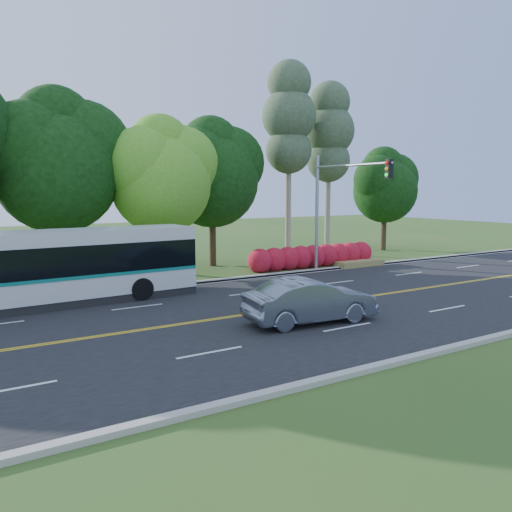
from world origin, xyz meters
TOP-DOWN VIEW (x-y plane):
  - ground at (0.00, 0.00)m, footprint 120.00×120.00m
  - road at (0.00, 0.00)m, footprint 60.00×14.00m
  - curb_north at (0.00, 7.15)m, footprint 60.00×0.30m
  - curb_south at (0.00, -7.15)m, footprint 60.00×0.30m
  - grass_verge at (0.00, 9.00)m, footprint 60.00×4.00m
  - lane_markings at (-0.09, 0.00)m, footprint 57.60×13.82m
  - tree_row at (-5.15, 12.13)m, footprint 44.70×9.10m
  - bougainvillea_hedge at (7.18, 8.15)m, footprint 9.50×2.25m
  - traffic_signal at (6.49, 5.40)m, footprint 0.42×6.10m
  - transit_bus at (-8.90, 5.72)m, footprint 12.35×3.30m
  - sedan at (-1.24, -2.27)m, footprint 5.16×2.25m

SIDE VIEW (x-z plane):
  - ground at x=0.00m, z-range 0.00..0.00m
  - road at x=0.00m, z-range 0.00..0.02m
  - lane_markings at x=-0.09m, z-range 0.02..0.02m
  - grass_verge at x=0.00m, z-range 0.00..0.10m
  - curb_north at x=0.00m, z-range 0.00..0.15m
  - curb_south at x=0.00m, z-range 0.00..0.15m
  - bougainvillea_hedge at x=7.18m, z-range -0.03..1.47m
  - sedan at x=-1.24m, z-range 0.02..1.67m
  - transit_bus at x=-8.90m, z-range 0.00..3.20m
  - traffic_signal at x=6.49m, z-range 1.17..8.17m
  - tree_row at x=-5.15m, z-range -0.19..13.65m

